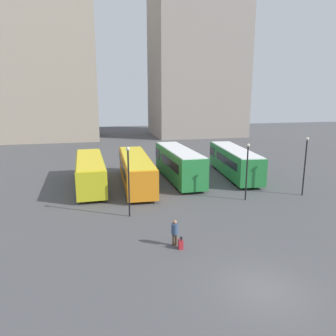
# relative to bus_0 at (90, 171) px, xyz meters

# --- Properties ---
(ground_plane) EXTENTS (160.00, 160.00, 0.00)m
(ground_plane) POSITION_rel_bus_0_xyz_m (7.64, -19.61, -1.52)
(ground_plane) COLOR #4C4C4F
(building_block_left) EXTENTS (18.49, 14.26, 36.75)m
(building_block_left) POSITION_rel_bus_0_xyz_m (-7.48, 37.70, 16.85)
(building_block_left) COLOR tan
(building_block_left) RESTS_ON ground_plane
(building_block_right) EXTENTS (18.48, 15.27, 30.95)m
(building_block_right) POSITION_rel_bus_0_xyz_m (22.75, 37.70, 13.95)
(building_block_right) COLOR gray
(building_block_right) RESTS_ON ground_plane
(bus_0) EXTENTS (2.79, 11.27, 2.78)m
(bus_0) POSITION_rel_bus_0_xyz_m (0.00, 0.00, 0.00)
(bus_0) COLOR gold
(bus_0) RESTS_ON ground_plane
(bus_1) EXTENTS (3.01, 12.48, 2.87)m
(bus_1) POSITION_rel_bus_0_xyz_m (4.36, -0.45, 0.05)
(bus_1) COLOR orange
(bus_1) RESTS_ON ground_plane
(bus_2) EXTENTS (2.74, 10.81, 3.28)m
(bus_2) POSITION_rel_bus_0_xyz_m (8.94, 0.38, 0.25)
(bus_2) COLOR #237A38
(bus_2) RESTS_ON ground_plane
(bus_3) EXTENTS (3.78, 11.70, 3.01)m
(bus_3) POSITION_rel_bus_0_xyz_m (15.28, 0.70, 0.12)
(bus_3) COLOR #237A38
(bus_3) RESTS_ON ground_plane
(traveler) EXTENTS (0.42, 0.42, 1.60)m
(traveler) POSITION_rel_bus_0_xyz_m (4.79, -14.32, -0.58)
(traveler) COLOR #4C3828
(traveler) RESTS_ON ground_plane
(suitcase) EXTENTS (0.27, 0.33, 0.79)m
(suitcase) POSITION_rel_bus_0_xyz_m (5.03, -14.78, -1.24)
(suitcase) COLOR #B7232D
(suitcase) RESTS_ON ground_plane
(lamp_post_0) EXTENTS (0.28, 0.28, 5.17)m
(lamp_post_0) POSITION_rel_bus_0_xyz_m (18.26, -7.30, 1.55)
(lamp_post_0) COLOR black
(lamp_post_0) RESTS_ON ground_plane
(lamp_post_1) EXTENTS (0.28, 0.28, 4.81)m
(lamp_post_1) POSITION_rel_bus_0_xyz_m (12.76, -7.36, 1.36)
(lamp_post_1) COLOR black
(lamp_post_1) RESTS_ON ground_plane
(lamp_post_2) EXTENTS (0.28, 0.28, 5.15)m
(lamp_post_2) POSITION_rel_bus_0_xyz_m (2.75, -8.96, 1.54)
(lamp_post_2) COLOR black
(lamp_post_2) RESTS_ON ground_plane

